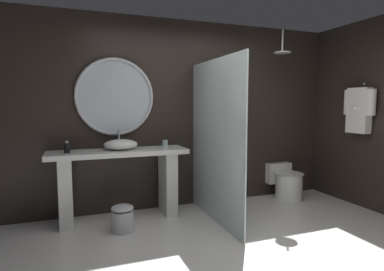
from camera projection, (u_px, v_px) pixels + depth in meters
The scene contains 13 objects.
ground_plane at pixel (252, 264), 2.91m from camera, with size 5.76×5.76×0.00m, color silver.
back_wall_panel at pixel (184, 114), 4.56m from camera, with size 4.80×0.10×2.60m, color black.
side_wall_right at pixel (376, 115), 4.31m from camera, with size 0.10×2.47×2.60m, color black.
vanity_counter at pixel (119, 176), 4.00m from camera, with size 1.70×0.49×0.88m.
vessel_sink at pixel (121, 144), 3.99m from camera, with size 0.42×0.34×0.23m.
tumbler_cup at pixel (165, 144), 4.19m from camera, with size 0.07×0.07×0.10m, color silver.
soap_dispenser at pixel (67, 148), 3.72m from camera, with size 0.07×0.07×0.14m.
round_wall_mirror at pixel (115, 97), 4.11m from camera, with size 1.00×0.05×1.00m.
shower_glass_panel at pixel (215, 142), 3.89m from camera, with size 0.02×1.49×1.99m, color silver.
rain_shower_head at pixel (282, 51), 4.56m from camera, with size 0.23×0.23×0.33m.
hanging_bathrobe at pixel (359, 108), 4.40m from camera, with size 0.20×0.49×0.69m.
toilet at pixel (286, 183), 4.90m from camera, with size 0.42×0.58×0.51m.
waste_bin at pixel (123, 218), 3.63m from camera, with size 0.25×0.25×0.31m.
Camera 1 is at (-1.49, -2.41, 1.45)m, focal length 29.93 mm.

